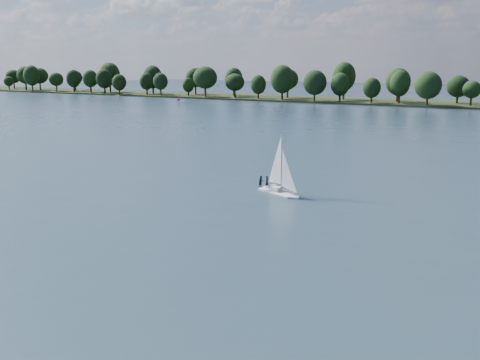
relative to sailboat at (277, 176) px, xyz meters
name	(u,v)px	position (x,y,z in m)	size (l,w,h in m)	color
ground	(409,139)	(2.93, 59.41, -2.26)	(700.00, 700.00, 0.00)	#233342
far_shore	(474,106)	(2.93, 171.41, -2.26)	(660.00, 40.00, 1.50)	black
sailboat	(277,176)	(0.00, 0.00, 0.00)	(6.33, 3.88, 8.08)	silver
dinghy_pink	(180,100)	(-108.15, 126.60, -1.25)	(2.86, 1.86, 4.26)	white
pontoon	(118,96)	(-165.54, 150.45, -2.26)	(4.00, 2.00, 0.50)	#545658
treeline	(439,84)	(-10.59, 168.40, 5.89)	(562.93, 73.89, 18.70)	black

